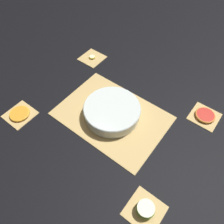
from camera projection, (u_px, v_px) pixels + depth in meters
ground_plane at (112, 116)px, 1.04m from camera, size 6.00×6.00×0.00m
bamboo_mat_center at (112, 115)px, 1.04m from camera, size 0.50×0.36×0.01m
coaster_mat_near_left at (20, 115)px, 1.04m from camera, size 0.13×0.13×0.01m
coaster_mat_near_right at (145, 211)px, 0.78m from camera, size 0.13×0.13×0.01m
coaster_mat_far_left at (92, 58)px, 1.29m from camera, size 0.13×0.13×0.01m
coaster_mat_far_right at (205, 116)px, 1.04m from camera, size 0.13×0.13×0.01m
fruit_salad_bowl at (112, 111)px, 1.01m from camera, size 0.26×0.26×0.06m
apple_half at (145, 209)px, 0.76m from camera, size 0.07×0.07×0.04m
orange_slice_whole at (19, 114)px, 1.04m from camera, size 0.10×0.10×0.01m
banana_coin_single at (92, 57)px, 1.29m from camera, size 0.04×0.04×0.01m
grapefruit_slice at (205, 115)px, 1.03m from camera, size 0.09×0.09×0.01m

